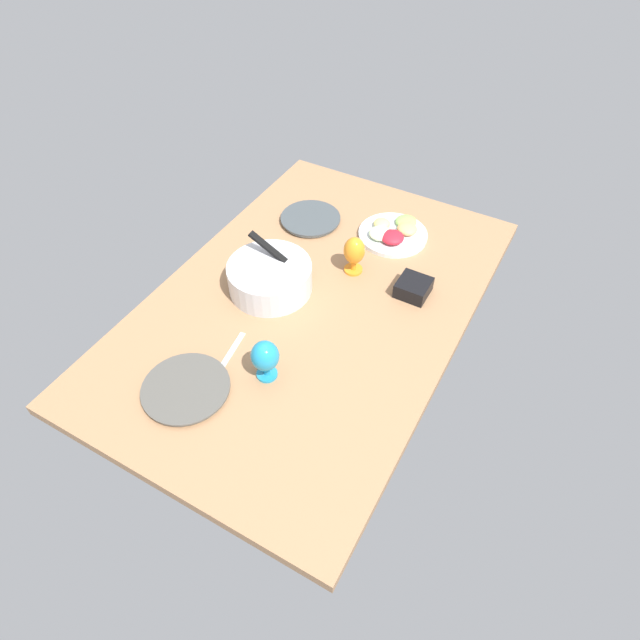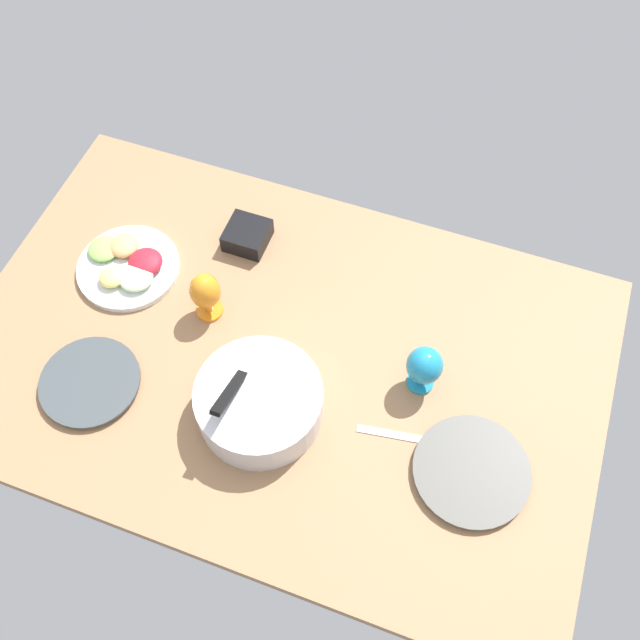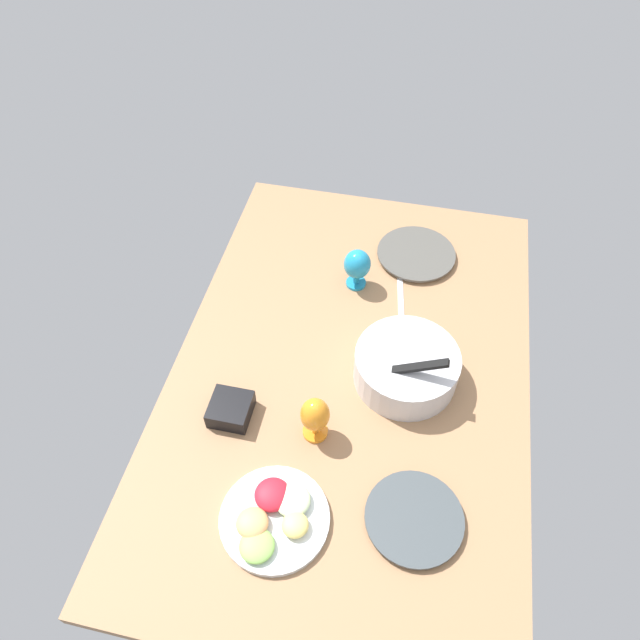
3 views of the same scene
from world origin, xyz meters
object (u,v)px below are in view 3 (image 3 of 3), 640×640
Objects in this scene: dinner_plate_left at (416,254)px; square_bowl_black at (230,409)px; mixing_bowl at (406,366)px; hurricane_glass_orange at (315,416)px; dinner_plate_right at (414,519)px; hurricane_glass_blue at (357,265)px; fruit_platter at (274,516)px.

dinner_plate_left is 2.42× the size of square_bowl_black.
mixing_bowl reaches higher than hurricane_glass_orange.
mixing_bowl is 2.00× the size of hurricane_glass_orange.
hurricane_glass_orange is at bearing 88.60° from square_bowl_black.
dinner_plate_right is 1.70× the size of hurricane_glass_blue.
mixing_bowl reaches higher than square_bowl_black.
hurricane_glass_blue is (-33.82, -20.29, 3.06)cm from mixing_bowl.
square_bowl_black is at bearing -109.89° from dinner_plate_right.
hurricane_glass_blue is 56.98cm from hurricane_glass_orange.
fruit_platter is 1.89× the size of hurricane_glass_blue.
mixing_bowl is at bearing 116.25° from square_bowl_black.
hurricane_glass_orange is 1.34× the size of square_bowl_black.
hurricane_glass_orange is (23.14, -21.62, 3.16)cm from mixing_bowl.
hurricane_glass_blue is 62.10cm from square_bowl_black.
dinner_plate_left is at bearing 133.50° from hurricane_glass_blue.
fruit_platter is 83.18cm from hurricane_glass_blue.
dinner_plate_right is at bearing 70.11° from square_bowl_black.
hurricane_glass_blue reaches higher than square_bowl_black.
mixing_bowl is 51.05cm from square_bowl_black.
dinner_plate_left is at bearing -177.54° from mixing_bowl.
dinner_plate_right is at bearing 20.18° from hurricane_glass_blue.
hurricane_glass_blue is at bearing -149.04° from mixing_bowl.
square_bowl_black is (-0.59, -24.10, -5.79)cm from hurricane_glass_orange.
mixing_bowl is 2.68× the size of square_bowl_black.
dinner_plate_left is 51.26cm from mixing_bowl.
hurricane_glass_blue is (-75.63, -27.80, 7.75)cm from dinner_plate_right.
dinner_plate_right is 34.47cm from fruit_platter.
fruit_platter is 2.45× the size of square_bowl_black.
fruit_platter is at bearing -10.14° from hurricane_glass_orange.
square_bowl_black is (73.55, -43.53, 2.07)cm from dinner_plate_left.
square_bowl_black is at bearing -24.28° from hurricane_glass_blue.
dinner_plate_left is 0.99× the size of fruit_platter.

